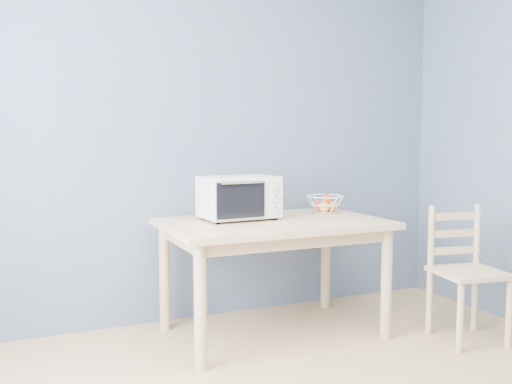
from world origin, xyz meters
name	(u,v)px	position (x,y,z in m)	size (l,w,h in m)	color
room	(398,131)	(0.00, 0.00, 1.30)	(4.01, 4.51, 2.61)	tan
dining_table	(273,236)	(0.36, 1.70, 0.65)	(1.40, 0.90, 0.75)	tan
toaster_oven	(236,197)	(0.15, 1.82, 0.90)	(0.49, 0.38, 0.28)	silver
fruit_basket	(325,204)	(0.85, 1.88, 0.82)	(0.30, 0.30, 0.13)	white
dining_chair	(465,274)	(1.43, 1.12, 0.42)	(0.46, 0.46, 0.85)	tan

